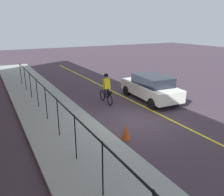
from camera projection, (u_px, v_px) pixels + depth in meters
The scene contains 7 objects.
ground_plane at pixel (135, 121), 11.21m from camera, with size 80.00×80.00×0.00m, color #3D313B.
lane_line_centre at pixel (160, 115), 11.95m from camera, with size 36.00×0.12×0.01m, color yellow.
sidewalk at pixel (69, 135), 9.61m from camera, with size 40.00×3.20×0.15m, color gray.
iron_fence at pixel (51, 101), 9.87m from camera, with size 17.94×0.04×1.60m.
cyclist_lead at pixel (106, 89), 13.49m from camera, with size 1.71×0.37×1.83m.
patrol_sedan at pixel (151, 87), 14.11m from camera, with size 4.52×2.18×1.58m.
traffic_cone_near at pixel (126, 132), 9.32m from camera, with size 0.36×0.36×0.66m, color #E75314.
Camera 1 is at (-8.48, 6.03, 4.47)m, focal length 36.51 mm.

